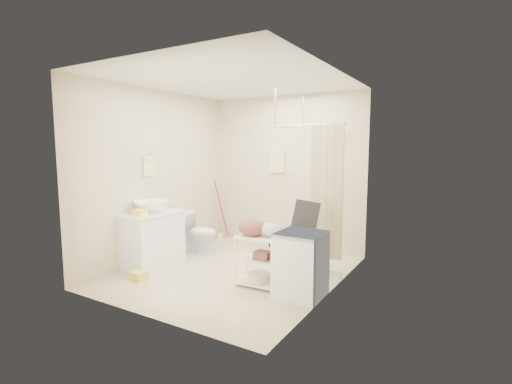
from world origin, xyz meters
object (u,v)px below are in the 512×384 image
(toilet, at_px, (199,232))
(laundry_rack, at_px, (259,256))
(washing_machine, at_px, (301,264))
(vanity, at_px, (153,239))

(toilet, relative_size, laundry_rack, 0.87)
(washing_machine, relative_size, laundry_rack, 0.99)
(toilet, bearing_deg, laundry_rack, -119.41)
(vanity, xyz_separation_m, toilet, (0.12, 0.88, -0.06))
(vanity, xyz_separation_m, washing_machine, (2.30, 0.07, -0.02))
(vanity, bearing_deg, laundry_rack, 3.83)
(vanity, height_order, toilet, vanity)
(toilet, distance_m, washing_machine, 2.33)
(vanity, bearing_deg, toilet, 83.00)
(washing_machine, height_order, laundry_rack, laundry_rack)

